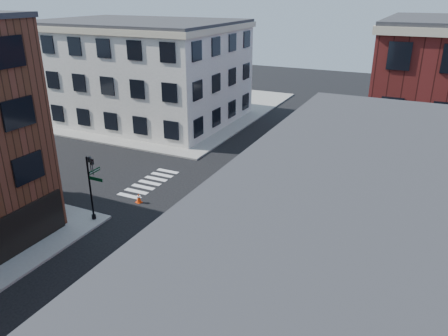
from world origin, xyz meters
TOP-DOWN VIEW (x-y plane):
  - ground at (0.00, 0.00)m, footprint 120.00×120.00m
  - sidewalk_nw at (-21.00, 21.00)m, footprint 30.00×30.00m
  - building_nw at (-19.00, 16.00)m, footprint 22.00×16.00m
  - tree_near at (7.56, 9.98)m, footprint 2.69×2.69m
  - tree_far at (7.56, 15.98)m, footprint 2.43×2.43m
  - signal_pole at (-6.72, -6.68)m, footprint 1.29×1.24m
  - box_truck at (10.26, -2.15)m, footprint 8.95×2.99m
  - traffic_cone at (-5.70, -3.26)m, footprint 0.50×0.50m

SIDE VIEW (x-z plane):
  - ground at x=0.00m, z-range 0.00..0.00m
  - sidewalk_nw at x=-21.00m, z-range 0.00..0.15m
  - traffic_cone at x=-5.70m, z-range -0.01..0.73m
  - box_truck at x=10.26m, z-range 0.08..4.09m
  - signal_pole at x=-6.72m, z-range 0.56..5.16m
  - tree_far at x=7.56m, z-range 0.84..4.91m
  - tree_near at x=7.56m, z-range 0.91..5.41m
  - building_nw at x=-19.00m, z-range 0.00..11.00m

